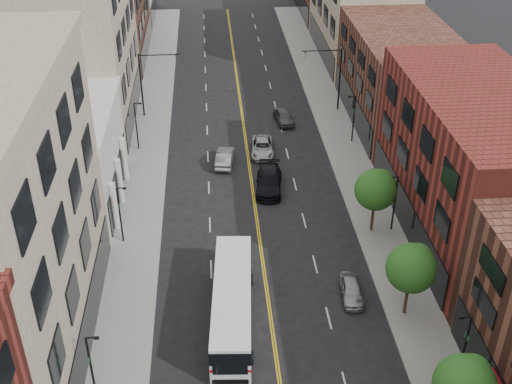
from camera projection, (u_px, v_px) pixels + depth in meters
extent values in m
cube|color=gray|center=(145.00, 173.00, 61.14)|extent=(4.00, 110.00, 0.15)
cube|color=gray|center=(352.00, 165.00, 62.47)|extent=(4.00, 110.00, 0.15)
cube|color=silver|center=(56.00, 160.00, 55.23)|extent=(10.00, 14.00, 8.00)
cube|color=gray|center=(79.00, 40.00, 67.01)|extent=(10.00, 20.00, 18.00)
cube|color=#532D21|center=(104.00, 2.00, 84.75)|extent=(10.00, 20.00, 15.00)
cube|color=maroon|center=(474.00, 165.00, 50.49)|extent=(10.00, 22.00, 12.00)
cube|color=#532D21|center=(401.00, 77.00, 68.82)|extent=(10.00, 20.00, 10.00)
cube|color=gray|center=(360.00, 5.00, 85.57)|extent=(10.00, 22.00, 14.00)
sphere|color=#195317|center=(472.00, 373.00, 34.15)|extent=(2.04, 2.04, 2.04)
cylinder|color=black|center=(406.00, 299.00, 43.92)|extent=(0.22, 0.22, 2.50)
sphere|color=#195317|center=(411.00, 268.00, 42.53)|extent=(3.40, 3.40, 3.40)
sphere|color=#195317|center=(418.00, 258.00, 42.63)|extent=(2.04, 2.04, 2.04)
cylinder|color=black|center=(372.00, 217.00, 52.40)|extent=(0.22, 0.22, 2.50)
sphere|color=#195317|center=(376.00, 190.00, 51.01)|extent=(3.40, 3.40, 3.40)
sphere|color=#195317|center=(381.00, 181.00, 51.11)|extent=(2.04, 2.04, 2.04)
cylinder|color=black|center=(92.00, 370.00, 36.83)|extent=(0.14, 0.14, 5.00)
cylinder|color=black|center=(92.00, 338.00, 35.54)|extent=(0.70, 0.10, 0.10)
cube|color=black|center=(97.00, 338.00, 35.58)|extent=(0.28, 0.14, 0.14)
cube|color=#19592D|center=(89.00, 359.00, 36.36)|extent=(0.04, 0.55, 0.35)
cylinder|color=black|center=(120.00, 215.00, 50.40)|extent=(0.14, 0.14, 5.00)
cylinder|color=black|center=(121.00, 188.00, 49.11)|extent=(0.70, 0.10, 0.10)
cube|color=black|center=(124.00, 188.00, 49.15)|extent=(0.28, 0.14, 0.14)
cube|color=#19592D|center=(119.00, 206.00, 49.92)|extent=(0.04, 0.55, 0.35)
cylinder|color=black|center=(136.00, 126.00, 63.96)|extent=(0.14, 0.14, 5.00)
cylinder|color=black|center=(138.00, 103.00, 62.67)|extent=(0.70, 0.10, 0.10)
cube|color=black|center=(140.00, 104.00, 62.71)|extent=(0.28, 0.14, 0.14)
cube|color=#19592D|center=(136.00, 118.00, 63.49)|extent=(0.04, 0.55, 0.35)
cylinder|color=black|center=(464.00, 348.00, 38.29)|extent=(0.14, 0.14, 5.00)
cylinder|color=black|center=(466.00, 317.00, 36.95)|extent=(0.70, 0.10, 0.10)
cube|color=black|center=(462.00, 318.00, 36.96)|extent=(0.28, 0.14, 0.14)
cube|color=#19592D|center=(467.00, 337.00, 37.81)|extent=(0.04, 0.55, 0.35)
cylinder|color=black|center=(395.00, 203.00, 51.85)|extent=(0.14, 0.14, 5.00)
cylinder|color=black|center=(394.00, 177.00, 50.51)|extent=(0.70, 0.10, 0.10)
cube|color=black|center=(391.00, 178.00, 50.52)|extent=(0.28, 0.14, 0.14)
cube|color=#19592D|center=(396.00, 194.00, 51.38)|extent=(0.04, 0.55, 0.35)
cylinder|color=black|center=(354.00, 119.00, 65.42)|extent=(0.14, 0.14, 5.00)
cylinder|color=black|center=(352.00, 96.00, 64.08)|extent=(0.70, 0.10, 0.10)
cube|color=black|center=(350.00, 97.00, 64.09)|extent=(0.28, 0.14, 0.14)
cube|color=#19592D|center=(354.00, 111.00, 64.94)|extent=(0.04, 0.55, 0.35)
cylinder|color=black|center=(141.00, 85.00, 70.17)|extent=(0.18, 0.18, 7.20)
cylinder|color=black|center=(159.00, 55.00, 68.52)|extent=(4.40, 0.12, 0.12)
imported|color=black|center=(176.00, 58.00, 68.85)|extent=(0.15, 0.18, 0.90)
cylinder|color=black|center=(340.00, 79.00, 71.62)|extent=(0.18, 0.18, 7.20)
cylinder|color=black|center=(322.00, 51.00, 69.69)|extent=(4.40, 0.12, 0.12)
imported|color=black|center=(305.00, 55.00, 69.78)|extent=(0.15, 0.18, 0.90)
cube|color=white|center=(232.00, 303.00, 43.25)|extent=(3.29, 11.70, 2.79)
cube|color=black|center=(232.00, 295.00, 42.90)|extent=(3.33, 11.74, 1.01)
cube|color=#AB0C12|center=(232.00, 306.00, 43.40)|extent=(3.33, 11.74, 0.21)
cube|color=black|center=(230.00, 365.00, 38.20)|extent=(2.12, 0.21, 1.54)
cylinder|color=black|center=(211.00, 358.00, 40.56)|extent=(0.33, 0.94, 0.92)
cylinder|color=black|center=(251.00, 357.00, 40.58)|extent=(0.33, 0.94, 0.92)
cylinder|color=black|center=(217.00, 279.00, 47.11)|extent=(0.33, 0.94, 0.92)
cylinder|color=black|center=(251.00, 279.00, 47.13)|extent=(0.33, 0.94, 0.92)
imported|color=#96979D|center=(352.00, 290.00, 45.83)|extent=(1.72, 3.82, 1.27)
imported|color=#55555A|center=(225.00, 157.00, 62.45)|extent=(2.09, 4.57, 1.45)
imported|color=black|center=(269.00, 181.00, 58.44)|extent=(2.97, 5.90, 1.64)
imported|color=#A1A5A9|center=(262.00, 147.00, 64.37)|extent=(2.62, 5.04, 1.36)
imported|color=#444448|center=(284.00, 117.00, 70.47)|extent=(2.23, 4.36, 1.42)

